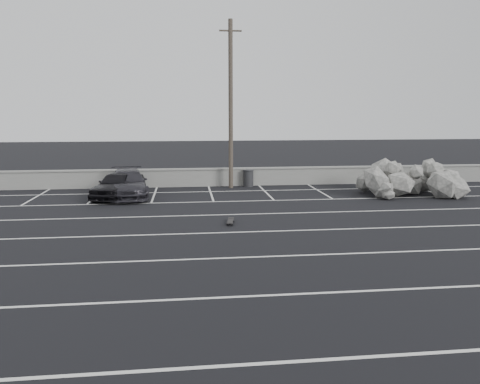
{
  "coord_description": "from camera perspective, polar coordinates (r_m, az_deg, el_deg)",
  "views": [
    {
      "loc": [
        -0.35,
        -13.35,
        4.26
      ],
      "look_at": [
        1.92,
        5.82,
        1.0
      ],
      "focal_mm": 35.0,
      "sensor_mm": 36.0,
      "label": 1
    }
  ],
  "objects": [
    {
      "name": "car_right",
      "position": [
        24.7,
        -13.52,
        1.01
      ],
      "size": [
        2.56,
        4.95,
        1.37
      ],
      "primitive_type": "imported",
      "rotation": [
        0.0,
        0.0,
        0.14
      ],
      "color": "#25242A",
      "rests_on": "ground"
    },
    {
      "name": "utility_pole",
      "position": [
        26.68,
        -1.14,
        10.59
      ],
      "size": [
        1.24,
        0.25,
        9.33
      ],
      "color": "#4C4238",
      "rests_on": "ground"
    },
    {
      "name": "car_left",
      "position": [
        24.46,
        -14.6,
        0.89
      ],
      "size": [
        2.73,
        4.35,
        1.38
      ],
      "primitive_type": "imported",
      "rotation": [
        0.0,
        0.0,
        -0.29
      ],
      "color": "black",
      "rests_on": "ground"
    },
    {
      "name": "stall_lines",
      "position": [
        18.26,
        -5.74,
        -3.94
      ],
      "size": [
        36.0,
        20.05,
        0.01
      ],
      "color": "silver",
      "rests_on": "ground"
    },
    {
      "name": "skateboard",
      "position": [
        18.29,
        -1.2,
        -3.62
      ],
      "size": [
        0.36,
        0.89,
        0.1
      ],
      "rotation": [
        0.0,
        0.0,
        -0.17
      ],
      "color": "black",
      "rests_on": "ground"
    },
    {
      "name": "seawall",
      "position": [
        27.6,
        -5.96,
        1.81
      ],
      "size": [
        50.0,
        0.45,
        1.06
      ],
      "color": "gray",
      "rests_on": "ground"
    },
    {
      "name": "trash_bin",
      "position": [
        27.45,
        1.03,
        1.73
      ],
      "size": [
        0.79,
        0.79,
        0.99
      ],
      "rotation": [
        0.0,
        0.0,
        0.25
      ],
      "color": "#27272A",
      "rests_on": "ground"
    },
    {
      "name": "ground",
      "position": [
        14.01,
        -5.05,
        -8.15
      ],
      "size": [
        120.0,
        120.0,
        0.0
      ],
      "primitive_type": "plane",
      "color": "black",
      "rests_on": "ground"
    },
    {
      "name": "riprap_pile",
      "position": [
        26.39,
        19.85,
        1.1
      ],
      "size": [
        6.36,
        4.82,
        1.64
      ],
      "color": "#99968F",
      "rests_on": "ground"
    }
  ]
}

